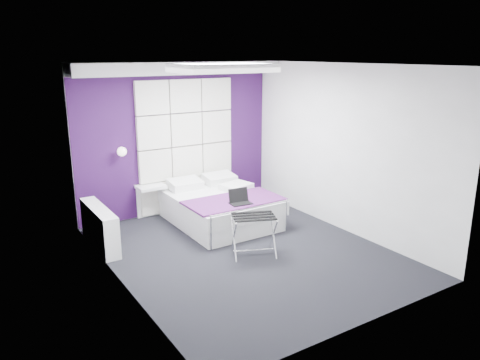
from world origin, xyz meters
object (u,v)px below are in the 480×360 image
at_px(wall_lamp, 121,151).
at_px(nightstand, 151,187).
at_px(radiator, 100,227).
at_px(luggage_rack, 254,235).
at_px(bed, 220,207).
at_px(laptop, 239,200).

bearing_deg(wall_lamp, nightstand, -5.07).
distance_m(radiator, luggage_rack, 2.25).
bearing_deg(luggage_rack, radiator, 163.20).
relative_size(radiator, bed, 0.66).
bearing_deg(radiator, luggage_rack, -39.58).
xyz_separation_m(wall_lamp, nightstand, (0.45, -0.04, -0.65)).
bearing_deg(laptop, bed, 94.49).
xyz_separation_m(nightstand, laptop, (0.87, -1.42, 0.00)).
relative_size(radiator, luggage_rack, 2.06).
distance_m(luggage_rack, laptop, 0.81).
bearing_deg(wall_lamp, luggage_rack, -63.52).
bearing_deg(nightstand, laptop, -58.64).
height_order(radiator, bed, bed).
height_order(radiator, nightstand, radiator).
xyz_separation_m(radiator, bed, (1.97, -0.08, -0.03)).
bearing_deg(nightstand, wall_lamp, 174.93).
bearing_deg(nightstand, bed, -42.08).
relative_size(wall_lamp, nightstand, 0.32).
relative_size(nightstand, luggage_rack, 0.80).
xyz_separation_m(wall_lamp, radiator, (-0.64, -0.76, -0.92)).
relative_size(bed, laptop, 5.68).
bearing_deg(laptop, luggage_rack, -101.09).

